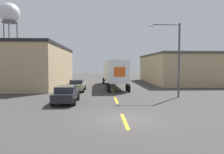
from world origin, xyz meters
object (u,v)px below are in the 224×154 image
semi_truck (114,71)px  parked_car_left_far (77,85)px  water_tower (10,14)px  parked_car_left_near (66,94)px  street_lamp (175,53)px

semi_truck → parked_car_left_far: 7.59m
semi_truck → parked_car_left_far: semi_truck is taller
parked_car_left_far → semi_truck: bearing=48.5°
parked_car_left_far → water_tower: (-22.18, 34.28, 16.60)m
parked_car_left_near → street_lamp: size_ratio=0.62×
parked_car_left_near → street_lamp: street_lamp is taller
parked_car_left_far → water_tower: water_tower is taller
parked_car_left_near → street_lamp: (10.60, 2.96, 3.72)m
semi_truck → street_lamp: 12.72m
semi_truck → parked_car_left_far: (-4.91, -5.56, -1.60)m
parked_car_left_near → street_lamp: 11.61m
semi_truck → parked_car_left_near: (-4.91, -14.14, -1.60)m
semi_truck → parked_car_left_far: bearing=-133.8°
parked_car_left_far → street_lamp: (10.60, -5.63, 3.72)m
semi_truck → street_lamp: bearing=-65.4°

